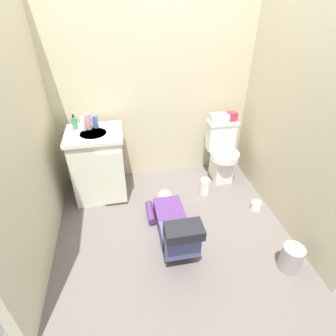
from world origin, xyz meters
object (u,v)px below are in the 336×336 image
(tissue_box, at_px, (220,118))
(bottle_pink, at_px, (88,121))
(soap_dispenser, at_px, (74,123))
(toilet_paper_roll, at_px, (256,206))
(trash_can, at_px, (291,258))
(person_plumber, at_px, (173,225))
(toiletry_bag, at_px, (231,116))
(bottle_blue, at_px, (96,122))
(bottle_white, at_px, (83,124))
(toilet, at_px, (222,152))
(faucet, at_px, (93,123))
(paper_towel_roll, at_px, (205,187))
(vanity_cabinet, at_px, (99,164))

(tissue_box, relative_size, bottle_pink, 1.27)
(soap_dispenser, height_order, toilet_paper_roll, soap_dispenser)
(soap_dispenser, distance_m, trash_can, 2.49)
(person_plumber, bearing_deg, toiletry_bag, 48.00)
(bottle_blue, distance_m, toilet_paper_roll, 2.01)
(soap_dispenser, height_order, bottle_white, soap_dispenser)
(toilet, xyz_separation_m, faucet, (-1.51, 0.07, 0.50))
(bottle_blue, bearing_deg, toiletry_bag, 1.65)
(bottle_blue, distance_m, trash_can, 2.33)
(faucet, relative_size, tissue_box, 0.45)
(soap_dispenser, bearing_deg, bottle_blue, -1.12)
(toilet, relative_size, trash_can, 3.00)
(bottle_blue, bearing_deg, tissue_box, 1.82)
(bottle_white, bearing_deg, bottle_pink, 15.06)
(toiletry_bag, relative_size, paper_towel_roll, 0.58)
(tissue_box, distance_m, bottle_pink, 1.51)
(person_plumber, xyz_separation_m, soap_dispenser, (-0.89, 0.98, 0.71))
(faucet, distance_m, toiletry_bag, 1.61)
(soap_dispenser, relative_size, trash_can, 0.66)
(soap_dispenser, bearing_deg, toiletry_bag, 1.31)
(toilet, relative_size, bottle_blue, 5.47)
(soap_dispenser, distance_m, bottle_white, 0.10)
(bottle_white, bearing_deg, soap_dispenser, 155.80)
(faucet, bearing_deg, toilet, -2.63)
(toilet, xyz_separation_m, tissue_box, (-0.05, 0.09, 0.43))
(toilet_paper_roll, bearing_deg, tissue_box, 106.91)
(toilet_paper_roll, bearing_deg, bottle_blue, 156.26)
(faucet, height_order, bottle_pink, bottle_pink)
(soap_dispenser, bearing_deg, tissue_box, 1.43)
(soap_dispenser, relative_size, bottle_white, 1.12)
(soap_dispenser, bearing_deg, faucet, 6.01)
(bottle_pink, height_order, trash_can, bottle_pink)
(soap_dispenser, distance_m, bottle_blue, 0.22)
(toilet, bearing_deg, bottle_white, 179.74)
(toilet, distance_m, bottle_pink, 1.64)
(faucet, distance_m, bottle_white, 0.12)
(toilet, relative_size, paper_towel_roll, 3.50)
(faucet, height_order, bottle_white, bottle_white)
(toilet, bearing_deg, bottle_blue, 178.26)
(vanity_cabinet, bearing_deg, person_plumber, -50.76)
(trash_can, bearing_deg, bottle_white, 139.90)
(tissue_box, distance_m, toilet_paper_roll, 1.11)
(tissue_box, distance_m, paper_towel_roll, 0.84)
(vanity_cabinet, bearing_deg, toilet_paper_roll, -19.85)
(person_plumber, bearing_deg, bottle_blue, 124.48)
(person_plumber, distance_m, bottle_white, 1.42)
(tissue_box, relative_size, soap_dispenser, 1.33)
(person_plumber, bearing_deg, toilet_paper_roll, 13.30)
(toiletry_bag, height_order, bottle_pink, bottle_pink)
(paper_towel_roll, distance_m, toilet_paper_roll, 0.62)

